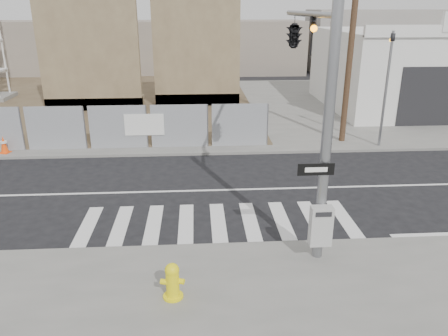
{
  "coord_description": "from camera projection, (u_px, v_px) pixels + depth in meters",
  "views": [
    {
      "loc": [
        -0.6,
        -14.65,
        6.32
      ],
      "look_at": [
        0.25,
        -1.45,
        1.4
      ],
      "focal_mm": 35.0,
      "sensor_mm": 36.0,
      "label": 1
    }
  ],
  "objects": [
    {
      "name": "traffic_cone_b",
      "position": [
        4.0,
        145.0,
        19.5
      ],
      "size": [
        0.5,
        0.5,
        0.78
      ],
      "rotation": [
        0.0,
        0.0,
        -0.28
      ],
      "color": "#FF4B0D",
      "rests_on": "sidewalk_far"
    },
    {
      "name": "sidewalk_far",
      "position": [
        205.0,
        106.0,
        29.01
      ],
      "size": [
        50.0,
        20.0,
        0.12
      ],
      "primitive_type": "cube",
      "color": "slate",
      "rests_on": "ground"
    },
    {
      "name": "far_signal_pole",
      "position": [
        388.0,
        74.0,
        19.51
      ],
      "size": [
        0.16,
        0.2,
        5.6
      ],
      "color": "gray",
      "rests_on": "sidewalk_far"
    },
    {
      "name": "concrete_wall_right",
      "position": [
        197.0,
        55.0,
        27.9
      ],
      "size": [
        5.5,
        1.3,
        8.0
      ],
      "color": "brown",
      "rests_on": "sidewalk_far"
    },
    {
      "name": "ground",
      "position": [
        215.0,
        190.0,
        15.94
      ],
      "size": [
        100.0,
        100.0,
        0.0
      ],
      "primitive_type": "plane",
      "color": "black",
      "rests_on": "ground"
    },
    {
      "name": "signal_pole",
      "position": [
        303.0,
        63.0,
        12.51
      ],
      "size": [
        0.96,
        5.87,
        7.0
      ],
      "color": "gray",
      "rests_on": "sidewalk_near"
    },
    {
      "name": "concrete_wall_left",
      "position": [
        90.0,
        57.0,
        26.58
      ],
      "size": [
        6.0,
        1.3,
        8.0
      ],
      "color": "brown",
      "rests_on": "sidewalk_far"
    },
    {
      "name": "traffic_cone_d",
      "position": [
        182.0,
        139.0,
        20.58
      ],
      "size": [
        0.41,
        0.41,
        0.66
      ],
      "rotation": [
        0.0,
        0.0,
        0.27
      ],
      "color": "#F95B0D",
      "rests_on": "sidewalk_far"
    },
    {
      "name": "utility_pole_right",
      "position": [
        352.0,
        32.0,
        19.66
      ],
      "size": [
        1.6,
        0.28,
        10.0
      ],
      "color": "#4C3423",
      "rests_on": "sidewalk_far"
    },
    {
      "name": "traffic_cone_c",
      "position": [
        101.0,
        138.0,
        20.56
      ],
      "size": [
        0.48,
        0.48,
        0.72
      ],
      "rotation": [
        0.0,
        0.0,
        -0.38
      ],
      "color": "#F3600C",
      "rests_on": "sidewalk_far"
    },
    {
      "name": "fire_hydrant",
      "position": [
        172.0,
        281.0,
        9.76
      ],
      "size": [
        0.58,
        0.58,
        0.87
      ],
      "rotation": [
        0.0,
        0.0,
        -0.32
      ],
      "color": "yellow",
      "rests_on": "sidewalk_near"
    },
    {
      "name": "auto_shop",
      "position": [
        423.0,
        69.0,
        28.03
      ],
      "size": [
        12.0,
        10.2,
        5.95
      ],
      "color": "silver",
      "rests_on": "sidewalk_far"
    }
  ]
}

